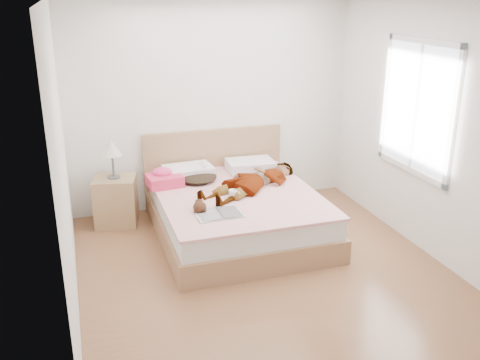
{
  "coord_description": "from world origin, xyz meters",
  "views": [
    {
      "loc": [
        -1.68,
        -4.39,
        2.67
      ],
      "look_at": [
        0.0,
        0.85,
        0.7
      ],
      "focal_mm": 40.0,
      "sensor_mm": 36.0,
      "label": 1
    }
  ],
  "objects_px": {
    "woman": "(253,178)",
    "coffee_mug": "(233,194)",
    "bed": "(235,209)",
    "magazine": "(219,214)",
    "nightstand": "(116,197)",
    "phone": "(202,165)",
    "towel": "(164,179)",
    "plush_toy": "(200,206)"
  },
  "relations": [
    {
      "from": "woman",
      "to": "plush_toy",
      "type": "xyz_separation_m",
      "value": [
        -0.77,
        -0.54,
        -0.04
      ]
    },
    {
      "from": "phone",
      "to": "nightstand",
      "type": "bearing_deg",
      "value": 139.27
    },
    {
      "from": "coffee_mug",
      "to": "nightstand",
      "type": "xyz_separation_m",
      "value": [
        -1.19,
        0.88,
        -0.22
      ]
    },
    {
      "from": "magazine",
      "to": "coffee_mug",
      "type": "bearing_deg",
      "value": 55.14
    },
    {
      "from": "towel",
      "to": "plush_toy",
      "type": "xyz_separation_m",
      "value": [
        0.21,
        -0.89,
        -0.02
      ]
    },
    {
      "from": "coffee_mug",
      "to": "towel",
      "type": "bearing_deg",
      "value": 134.7
    },
    {
      "from": "coffee_mug",
      "to": "nightstand",
      "type": "relative_size",
      "value": 0.13
    },
    {
      "from": "magazine",
      "to": "nightstand",
      "type": "relative_size",
      "value": 0.47
    },
    {
      "from": "bed",
      "to": "magazine",
      "type": "height_order",
      "value": "bed"
    },
    {
      "from": "woman",
      "to": "coffee_mug",
      "type": "relative_size",
      "value": 10.62
    },
    {
      "from": "towel",
      "to": "nightstand",
      "type": "height_order",
      "value": "nightstand"
    },
    {
      "from": "coffee_mug",
      "to": "woman",
      "type": "bearing_deg",
      "value": 42.44
    },
    {
      "from": "woman",
      "to": "bed",
      "type": "bearing_deg",
      "value": -105.21
    },
    {
      "from": "bed",
      "to": "coffee_mug",
      "type": "height_order",
      "value": "bed"
    },
    {
      "from": "plush_toy",
      "to": "nightstand",
      "type": "distance_m",
      "value": 1.37
    },
    {
      "from": "woman",
      "to": "coffee_mug",
      "type": "xyz_separation_m",
      "value": [
        -0.33,
        -0.31,
        -0.05
      ]
    },
    {
      "from": "nightstand",
      "to": "woman",
      "type": "bearing_deg",
      "value": -20.59
    },
    {
      "from": "woman",
      "to": "coffee_mug",
      "type": "bearing_deg",
      "value": -78.7
    },
    {
      "from": "bed",
      "to": "coffee_mug",
      "type": "bearing_deg",
      "value": -111.8
    },
    {
      "from": "bed",
      "to": "plush_toy",
      "type": "height_order",
      "value": "bed"
    },
    {
      "from": "bed",
      "to": "magazine",
      "type": "bearing_deg",
      "value": -120.24
    },
    {
      "from": "woman",
      "to": "coffee_mug",
      "type": "distance_m",
      "value": 0.45
    },
    {
      "from": "magazine",
      "to": "nightstand",
      "type": "xyz_separation_m",
      "value": [
        -0.93,
        1.26,
        -0.18
      ]
    },
    {
      "from": "bed",
      "to": "plush_toy",
      "type": "xyz_separation_m",
      "value": [
        -0.53,
        -0.48,
        0.3
      ]
    },
    {
      "from": "coffee_mug",
      "to": "nightstand",
      "type": "bearing_deg",
      "value": 143.62
    },
    {
      "from": "magazine",
      "to": "coffee_mug",
      "type": "distance_m",
      "value": 0.47
    },
    {
      "from": "towel",
      "to": "nightstand",
      "type": "xyz_separation_m",
      "value": [
        -0.55,
        0.23,
        -0.25
      ]
    },
    {
      "from": "phone",
      "to": "magazine",
      "type": "xyz_separation_m",
      "value": [
        -0.1,
        -1.09,
        -0.18
      ]
    },
    {
      "from": "bed",
      "to": "magazine",
      "type": "xyz_separation_m",
      "value": [
        -0.36,
        -0.62,
        0.24
      ]
    },
    {
      "from": "woman",
      "to": "phone",
      "type": "height_order",
      "value": "phone"
    },
    {
      "from": "coffee_mug",
      "to": "phone",
      "type": "bearing_deg",
      "value": 103.27
    },
    {
      "from": "coffee_mug",
      "to": "plush_toy",
      "type": "bearing_deg",
      "value": -151.22
    },
    {
      "from": "coffee_mug",
      "to": "nightstand",
      "type": "distance_m",
      "value": 1.5
    },
    {
      "from": "phone",
      "to": "towel",
      "type": "relative_size",
      "value": 0.23
    },
    {
      "from": "towel",
      "to": "nightstand",
      "type": "bearing_deg",
      "value": 157.3
    },
    {
      "from": "magazine",
      "to": "plush_toy",
      "type": "height_order",
      "value": "plush_toy"
    },
    {
      "from": "phone",
      "to": "bed",
      "type": "bearing_deg",
      "value": -91.99
    },
    {
      "from": "phone",
      "to": "towel",
      "type": "xyz_separation_m",
      "value": [
        -0.48,
        -0.06,
        -0.1
      ]
    },
    {
      "from": "phone",
      "to": "nightstand",
      "type": "relative_size",
      "value": 0.09
    },
    {
      "from": "phone",
      "to": "coffee_mug",
      "type": "xyz_separation_m",
      "value": [
        0.17,
        -0.71,
        -0.13
      ]
    },
    {
      "from": "magazine",
      "to": "plush_toy",
      "type": "xyz_separation_m",
      "value": [
        -0.17,
        0.14,
        0.05
      ]
    },
    {
      "from": "towel",
      "to": "nightstand",
      "type": "distance_m",
      "value": 0.65
    }
  ]
}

